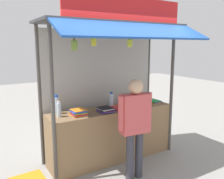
# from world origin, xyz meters

# --- Properties ---
(ground_plane) EXTENTS (20.00, 20.00, 0.00)m
(ground_plane) POSITION_xyz_m (0.00, 0.00, 0.00)
(ground_plane) COLOR gray
(stall_counter) EXTENTS (2.29, 0.57, 0.93)m
(stall_counter) POSITION_xyz_m (0.00, 0.00, 0.47)
(stall_counter) COLOR olive
(stall_counter) RESTS_ON ground
(stall_structure) EXTENTS (2.49, 1.43, 2.76)m
(stall_structure) POSITION_xyz_m (0.00, 0.11, 1.65)
(stall_structure) COLOR #4C4742
(stall_structure) RESTS_ON ground
(water_bottle_far_right) EXTENTS (0.07, 0.07, 0.25)m
(water_bottle_far_right) POSITION_xyz_m (-0.97, 0.01, 1.05)
(water_bottle_far_right) COLOR silver
(water_bottle_far_right) RESTS_ON stall_counter
(water_bottle_back_right) EXTENTS (0.09, 0.09, 0.32)m
(water_bottle_back_right) POSITION_xyz_m (-0.94, 0.20, 1.08)
(water_bottle_back_right) COLOR silver
(water_bottle_back_right) RESTS_ON stall_counter
(water_bottle_left) EXTENTS (0.08, 0.08, 0.28)m
(water_bottle_left) POSITION_xyz_m (0.07, 0.14, 1.06)
(water_bottle_left) COLOR silver
(water_bottle_left) RESTS_ON stall_counter
(magazine_stack_mid_right) EXTENTS (0.24, 0.26, 0.10)m
(magazine_stack_mid_right) POSITION_xyz_m (-0.67, -0.06, 0.98)
(magazine_stack_mid_right) COLOR orange
(magazine_stack_mid_right) RESTS_ON stall_counter
(magazine_stack_rear_center) EXTENTS (0.25, 0.27, 0.08)m
(magazine_stack_rear_center) POSITION_xyz_m (-0.20, -0.12, 0.97)
(magazine_stack_rear_center) COLOR black
(magazine_stack_rear_center) RESTS_ON stall_counter
(magazine_stack_center) EXTENTS (0.24, 0.26, 0.04)m
(magazine_stack_center) POSITION_xyz_m (0.09, -0.06, 0.95)
(magazine_stack_center) COLOR purple
(magazine_stack_center) RESTS_ON stall_counter
(magazine_stack_mid_left) EXTENTS (0.22, 0.30, 0.05)m
(magazine_stack_mid_left) POSITION_xyz_m (0.96, 0.00, 0.95)
(magazine_stack_mid_left) COLOR yellow
(magazine_stack_mid_left) RESTS_ON stall_counter
(banana_bunch_rightmost) EXTENTS (0.10, 0.09, 0.25)m
(banana_bunch_rightmost) POSITION_xyz_m (-0.54, -0.39, 2.11)
(banana_bunch_rightmost) COLOR #332D23
(banana_bunch_inner_right) EXTENTS (0.11, 0.11, 0.31)m
(banana_bunch_inner_right) POSITION_xyz_m (-0.84, -0.38, 2.04)
(banana_bunch_inner_right) COLOR #332D23
(banana_bunch_leftmost) EXTENTS (0.11, 0.10, 0.27)m
(banana_bunch_leftmost) POSITION_xyz_m (0.10, -0.38, 2.08)
(banana_bunch_leftmost) COLOR #332D23
(vendor_person) EXTENTS (0.59, 0.24, 1.56)m
(vendor_person) POSITION_xyz_m (-0.06, -0.77, 0.94)
(vendor_person) COLOR #383842
(vendor_person) RESTS_ON ground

